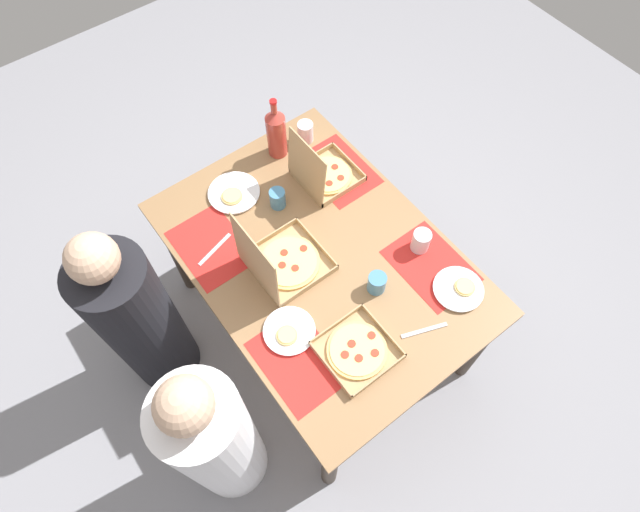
{
  "coord_description": "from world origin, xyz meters",
  "views": [
    {
      "loc": [
        -0.88,
        0.66,
        2.69
      ],
      "look_at": [
        0.0,
        0.0,
        0.75
      ],
      "focal_mm": 29.87,
      "sensor_mm": 36.0,
      "label": 1
    }
  ],
  "objects": [
    {
      "name": "diner_left_seat",
      "position": [
        -0.31,
        0.75,
        0.53
      ],
      "size": [
        0.32,
        0.32,
        1.17
      ],
      "color": "white",
      "rests_on": "ground_plane"
    },
    {
      "name": "fork_by_far_left",
      "position": [
        -0.51,
        -0.12,
        0.75
      ],
      "size": [
        0.08,
        0.18,
        0.0
      ],
      "primitive_type": "cube",
      "rotation": [
        0.0,
        0.0,
        1.21
      ],
      "color": "#B7B7BC",
      "rests_on": "dining_table"
    },
    {
      "name": "placemat_far_left",
      "position": [
        -0.31,
        0.34,
        0.75
      ],
      "size": [
        0.36,
        0.26,
        0.0
      ],
      "primitive_type": "cube",
      "color": "red",
      "rests_on": "dining_table"
    },
    {
      "name": "soda_bottle",
      "position": [
        0.57,
        -0.18,
        0.88
      ],
      "size": [
        0.09,
        0.09,
        0.32
      ],
      "color": "#B2382D",
      "rests_on": "dining_table"
    },
    {
      "name": "diner_right_seat",
      "position": [
        0.31,
        0.75,
        0.53
      ],
      "size": [
        0.32,
        0.32,
        1.18
      ],
      "color": "black",
      "rests_on": "ground_plane"
    },
    {
      "name": "plate_near_left",
      "position": [
        -0.2,
        0.3,
        0.76
      ],
      "size": [
        0.2,
        0.2,
        0.03
      ],
      "color": "white",
      "rests_on": "dining_table"
    },
    {
      "name": "cup_clear_left",
      "position": [
        -0.22,
        -0.36,
        0.8
      ],
      "size": [
        0.08,
        0.08,
        0.1
      ],
      "primitive_type": "cylinder",
      "color": "silver",
      "rests_on": "dining_table"
    },
    {
      "name": "pizza_box_center",
      "position": [
        0.05,
        0.16,
        0.8
      ],
      "size": [
        0.3,
        0.3,
        0.33
      ],
      "color": "tan",
      "rests_on": "dining_table"
    },
    {
      "name": "plate_far_right",
      "position": [
        0.49,
        0.12,
        0.76
      ],
      "size": [
        0.23,
        0.23,
        0.03
      ],
      "color": "white",
      "rests_on": "dining_table"
    },
    {
      "name": "ground_plane",
      "position": [
        0.0,
        0.0,
        0.0
      ],
      "size": [
        6.0,
        6.0,
        0.0
      ],
      "primitive_type": "plane",
      "color": "gray"
    },
    {
      "name": "cup_spare",
      "position": [
        0.55,
        -0.33,
        0.8
      ],
      "size": [
        0.07,
        0.07,
        0.1
      ],
      "primitive_type": "cylinder",
      "color": "silver",
      "rests_on": "dining_table"
    },
    {
      "name": "pizza_box_edge_far",
      "position": [
        -0.42,
        0.14,
        0.76
      ],
      "size": [
        0.26,
        0.26,
        0.04
      ],
      "color": "tan",
      "rests_on": "dining_table"
    },
    {
      "name": "placemat_near_left",
      "position": [
        -0.31,
        -0.34,
        0.75
      ],
      "size": [
        0.36,
        0.26,
        0.0
      ],
      "primitive_type": "cube",
      "color": "red",
      "rests_on": "dining_table"
    },
    {
      "name": "plate_far_left",
      "position": [
        -0.46,
        -0.35,
        0.76
      ],
      "size": [
        0.21,
        0.21,
        0.03
      ],
      "color": "white",
      "rests_on": "dining_table"
    },
    {
      "name": "pizza_box_corner_left",
      "position": [
        0.31,
        -0.25,
        0.79
      ],
      "size": [
        0.25,
        0.26,
        0.29
      ],
      "color": "tan",
      "rests_on": "dining_table"
    },
    {
      "name": "dining_table",
      "position": [
        0.0,
        0.0,
        0.64
      ],
      "size": [
        1.39,
        0.98,
        0.75
      ],
      "color": "#3F3328",
      "rests_on": "ground_plane"
    },
    {
      "name": "cup_dark",
      "position": [
        0.32,
        -0.01,
        0.79
      ],
      "size": [
        0.07,
        0.07,
        0.09
      ],
      "primitive_type": "cylinder",
      "color": "teal",
      "rests_on": "dining_table"
    },
    {
      "name": "cup_red",
      "position": [
        -0.25,
        -0.09,
        0.79
      ],
      "size": [
        0.07,
        0.07,
        0.09
      ],
      "primitive_type": "cylinder",
      "color": "teal",
      "rests_on": "dining_table"
    },
    {
      "name": "fork_by_near_right",
      "position": [
        0.29,
        0.34,
        0.75
      ],
      "size": [
        0.07,
        0.19,
        0.0
      ],
      "primitive_type": "cube",
      "rotation": [
        0.0,
        0.0,
        1.85
      ],
      "color": "#B7B7BC",
      "rests_on": "dining_table"
    },
    {
      "name": "placemat_near_right",
      "position": [
        0.31,
        -0.34,
        0.75
      ],
      "size": [
        0.36,
        0.26,
        0.0
      ],
      "primitive_type": "cube",
      "color": "red",
      "rests_on": "dining_table"
    },
    {
      "name": "placemat_far_right",
      "position": [
        0.31,
        0.34,
        0.75
      ],
      "size": [
        0.36,
        0.26,
        0.0
      ],
      "primitive_type": "cube",
      "color": "red",
      "rests_on": "dining_table"
    }
  ]
}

